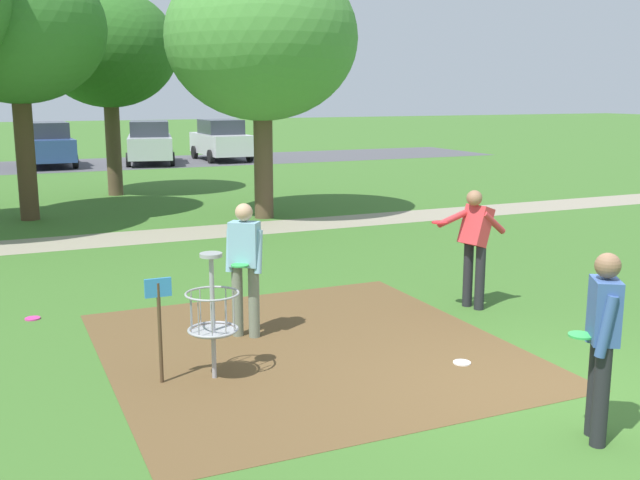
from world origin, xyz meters
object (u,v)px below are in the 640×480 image
object	(u,v)px
player_foreground_watching	(602,336)
tree_mid_left	(262,39)
frisbee_near_basket	(33,318)
tree_near_right	(108,49)
parked_car_rightmost	(221,140)
player_throwing	(245,262)
frisbee_mid_grass	(462,363)
parked_car_center_left	(48,144)
disc_golf_basket	(207,312)
tree_near_left	(16,29)
player_waiting_left	(474,241)
parked_car_center_right	(150,142)

from	to	relation	value
player_foreground_watching	tree_mid_left	bearing A→B (deg)	83.65
frisbee_near_basket	tree_near_right	world-z (taller)	tree_near_right
frisbee_near_basket	parked_car_rightmost	world-z (taller)	parked_car_rightmost
player_foreground_watching	frisbee_near_basket	size ratio (longest dim) A/B	8.37
player_throwing	frisbee_mid_grass	distance (m)	2.91
player_foreground_watching	parked_car_center_left	size ratio (longest dim) A/B	0.40
frisbee_near_basket	tree_near_right	size ratio (longest dim) A/B	0.03
tree_near_right	tree_mid_left	world-z (taller)	tree_mid_left
disc_golf_basket	tree_mid_left	distance (m)	11.14
tree_near_left	parked_car_center_left	xyz separation A→B (m)	(1.49, 13.84, -3.58)
player_foreground_watching	tree_mid_left	size ratio (longest dim) A/B	0.27
frisbee_mid_grass	tree_near_right	bearing A→B (deg)	94.64
disc_golf_basket	frisbee_mid_grass	distance (m)	2.96
player_waiting_left	frisbee_mid_grass	size ratio (longest dim) A/B	8.38
parked_car_center_left	parked_car_rightmost	size ratio (longest dim) A/B	1.00
frisbee_near_basket	parked_car_rightmost	xyz separation A→B (m)	(9.39, 22.45, 0.91)
parked_car_rightmost	tree_near_left	bearing A→B (deg)	-123.03
player_throwing	parked_car_rightmost	world-z (taller)	parked_car_rightmost
frisbee_near_basket	tree_near_right	distance (m)	13.46
tree_near_right	disc_golf_basket	bearing A→B (deg)	-95.38
player_foreground_watching	tree_mid_left	world-z (taller)	tree_mid_left
parked_car_center_left	player_throwing	bearing A→B (deg)	-88.82
player_foreground_watching	tree_near_left	world-z (taller)	tree_near_left
tree_near_left	parked_car_center_right	world-z (taller)	tree_near_left
frisbee_near_basket	tree_near_left	bearing A→B (deg)	87.04
tree_near_left	frisbee_near_basket	bearing A→B (deg)	-92.96
player_waiting_left	tree_near_left	bearing A→B (deg)	116.69
frisbee_mid_grass	parked_car_rightmost	size ratio (longest dim) A/B	0.05
disc_golf_basket	frisbee_near_basket	bearing A→B (deg)	117.74
frisbee_mid_grass	player_foreground_watching	bearing A→B (deg)	-90.61
frisbee_mid_grass	parked_car_center_left	xyz separation A→B (m)	(-2.45, 26.35, 0.91)
player_foreground_watching	tree_near_left	distance (m)	15.51
player_foreground_watching	player_waiting_left	world-z (taller)	same
tree_near_left	parked_car_center_right	distance (m)	14.92
tree_near_left	tree_near_right	xyz separation A→B (m)	(2.63, 3.69, -0.21)
frisbee_mid_grass	parked_car_rightmost	distance (m)	26.76
disc_golf_basket	parked_car_center_right	size ratio (longest dim) A/B	0.31
player_waiting_left	frisbee_near_basket	bearing A→B (deg)	161.11
player_foreground_watching	player_throwing	world-z (taller)	same
tree_mid_left	player_throwing	bearing A→B (deg)	-111.26
parked_car_center_right	disc_golf_basket	bearing A→B (deg)	-100.07
disc_golf_basket	player_throwing	distance (m)	1.46
disc_golf_basket	frisbee_mid_grass	world-z (taller)	disc_golf_basket
parked_car_rightmost	frisbee_near_basket	bearing A→B (deg)	-112.70
tree_mid_left	parked_car_rightmost	bearing A→B (deg)	77.07
disc_golf_basket	frisbee_mid_grass	xyz separation A→B (m)	(2.77, -0.74, -0.74)
tree_near_left	tree_mid_left	distance (m)	5.70
player_throwing	tree_near_left	bearing A→B (deg)	100.66
player_throwing	frisbee_near_basket	distance (m)	3.23
parked_car_center_right	frisbee_mid_grass	bearing A→B (deg)	-93.74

